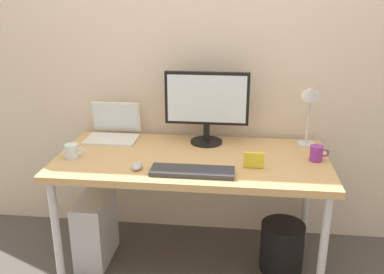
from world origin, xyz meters
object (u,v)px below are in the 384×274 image
Objects in this scene: mouse at (137,166)px; laptop at (113,130)px; keyboard at (192,171)px; photo_frame at (254,160)px; monitor at (207,103)px; computer_tower at (96,229)px; glass_cup at (72,151)px; coffee_mug at (317,153)px; desk at (192,165)px; desk_lamp at (311,101)px; wastebasket at (282,246)px.

laptop is at bearing 119.43° from mouse.
mouse is at bearing 175.32° from keyboard.
monitor is at bearing 127.23° from photo_frame.
photo_frame is at bearing -5.55° from computer_tower.
mouse is 0.80× the size of glass_cup.
laptop reaches higher than coffee_mug.
mouse is at bearing -141.89° from desk.
glass_cup is (-1.36, -0.35, -0.25)m from desk_lamp.
coffee_mug is at bearing -11.18° from laptop.
computer_tower is at bearing 174.45° from photo_frame.
computer_tower is (-0.95, 0.09, -0.54)m from photo_frame.
keyboard is 0.30m from mouse.
desk_lamp reaches higher than glass_cup.
monitor is at bearing -1.69° from laptop.
coffee_mug is at bearing 1.44° from desk.
laptop reaches higher than desk.
keyboard is at bearing -10.96° from glass_cup.
desk_lamp is at bearing 48.61° from photo_frame.
glass_cup is (-1.38, -0.12, -0.00)m from coffee_mug.
monitor is at bearing 75.65° from desk.
desk is 14.16× the size of photo_frame.
monitor reaches higher than photo_frame.
glass_cup is at bearing -175.10° from coffee_mug.
coffee_mug is at bearing 20.77° from keyboard.
desk is 5.19× the size of wastebasket.
computer_tower is (-1.30, -0.06, -0.54)m from coffee_mug.
mouse is at bearing -166.10° from wastebasket.
desk is at bearing -178.56° from coffee_mug.
keyboard is (0.03, -0.24, 0.07)m from desk.
desk is 0.69m from glass_cup.
laptop is 0.63m from computer_tower.
photo_frame is at bearing -23.90° from laptop.
coffee_mug is at bearing 10.21° from wastebasket.
computer_tower is (0.08, 0.06, -0.54)m from glass_cup.
computer_tower is at bearing -167.48° from desk_lamp.
glass_cup is (-0.41, 0.11, 0.02)m from mouse.
desk_lamp is 1.37× the size of wastebasket.
wastebasket is at bearing -27.75° from monitor.
desk is 0.74m from computer_tower.
keyboard is 1.47× the size of wastebasket.
keyboard is 4.89× the size of mouse.
photo_frame is (-0.33, -0.38, -0.24)m from desk_lamp.
laptop is 0.78× the size of desk_lamp.
mouse is 0.84× the size of coffee_mug.
desk_lamp is 0.33m from coffee_mug.
photo_frame reaches higher than keyboard.
glass_cup reaches higher than computer_tower.
mouse is at bearing -15.45° from glass_cup.
computer_tower is 1.15m from wastebasket.
glass_cup reaches higher than mouse.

